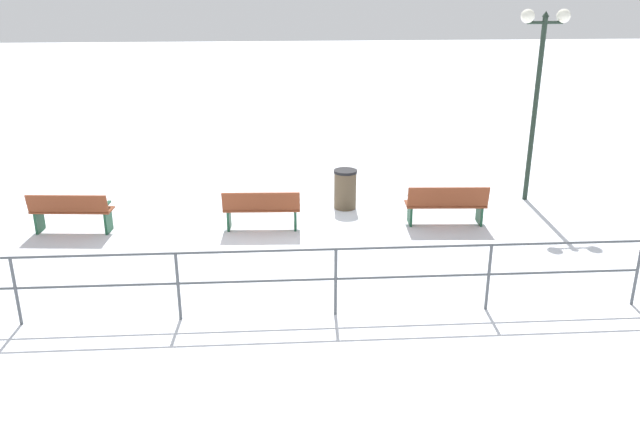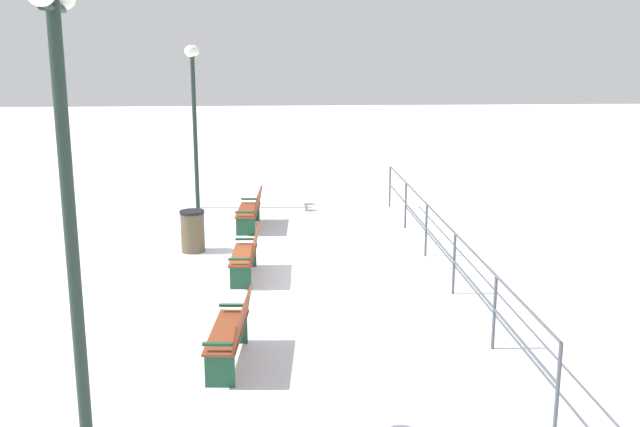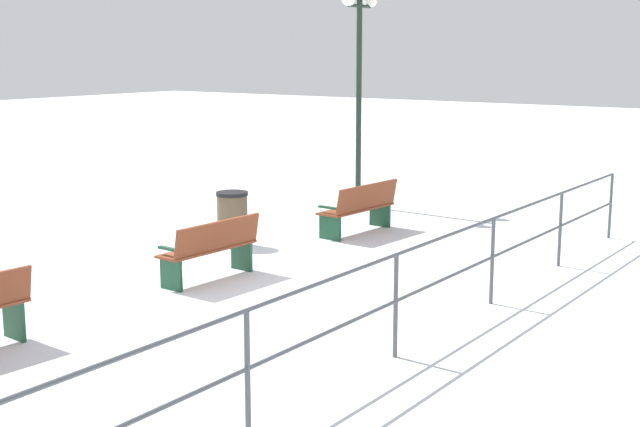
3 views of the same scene
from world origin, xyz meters
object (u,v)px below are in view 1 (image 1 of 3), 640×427
Objects in this scene: bench_third at (71,211)px; lamppost_near at (540,63)px; trash_bin at (345,189)px; bench_nearest at (446,204)px; bench_second at (262,208)px.

lamppost_near is (1.47, -10.07, 2.70)m from bench_third.
bench_third is 5.86m from trash_bin.
bench_third is at bearing 98.31° from lamppost_near.
bench_nearest is 1.03× the size of bench_third.
bench_second is at bearing -86.55° from bench_third.
bench_second is 6.93m from lamppost_near.
bench_third is 10.53m from lamppost_near.
lamppost_near is at bearing -53.25° from bench_nearest.
bench_second is at bearing 104.08° from lamppost_near.
lamppost_near reaches higher than bench_second.
bench_nearest reaches higher than trash_bin.
bench_nearest is 3.88m from bench_second.
bench_nearest is at bearing 123.50° from lamppost_near.
bench_third reaches higher than bench_second.
bench_second is 3.88m from bench_third.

